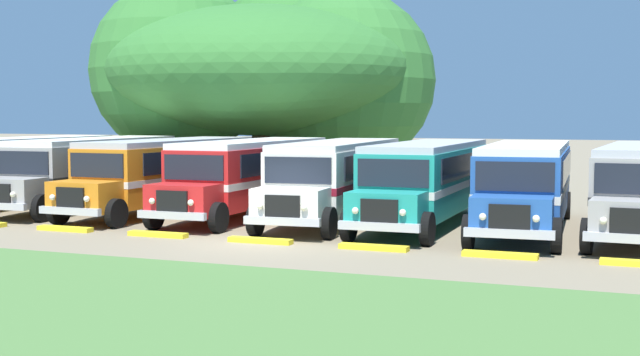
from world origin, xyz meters
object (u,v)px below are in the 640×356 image
object	(u,v)px
parked_bus_slot_1	(92,169)
broad_shade_tree	(267,71)
parked_bus_slot_5	(427,179)
parked_bus_slot_6	(526,182)
parked_bus_slot_0	(22,167)
parked_bus_slot_3	(250,173)
parked_bus_slot_4	(337,176)
parked_bus_slot_2	(167,171)

from	to	relation	value
parked_bus_slot_1	broad_shade_tree	world-z (taller)	broad_shade_tree
parked_bus_slot_5	broad_shade_tree	world-z (taller)	broad_shade_tree
parked_bus_slot_5	parked_bus_slot_6	bearing A→B (deg)	87.26
parked_bus_slot_5	broad_shade_tree	size ratio (longest dim) A/B	0.63
parked_bus_slot_0	parked_bus_slot_3	world-z (taller)	same
parked_bus_slot_1	broad_shade_tree	size ratio (longest dim) A/B	0.63
parked_bus_slot_0	parked_bus_slot_6	size ratio (longest dim) A/B	0.99
parked_bus_slot_3	parked_bus_slot_6	xyz separation A→B (m)	(10.28, -0.27, 0.00)
parked_bus_slot_3	broad_shade_tree	xyz separation A→B (m)	(-4.69, 11.55, 4.46)
parked_bus_slot_0	broad_shade_tree	distance (m)	13.86
parked_bus_slot_4	parked_bus_slot_5	world-z (taller)	same
parked_bus_slot_2	broad_shade_tree	bearing A→B (deg)	-172.91
parked_bus_slot_4	parked_bus_slot_5	xyz separation A→B (m)	(3.36, -0.08, 0.00)
parked_bus_slot_3	broad_shade_tree	size ratio (longest dim) A/B	0.63
parked_bus_slot_1	broad_shade_tree	bearing A→B (deg)	164.36
parked_bus_slot_2	parked_bus_slot_4	size ratio (longest dim) A/B	0.99
parked_bus_slot_2	parked_bus_slot_5	size ratio (longest dim) A/B	1.00
parked_bus_slot_2	broad_shade_tree	world-z (taller)	broad_shade_tree
parked_bus_slot_1	parked_bus_slot_2	world-z (taller)	same
parked_bus_slot_3	parked_bus_slot_4	distance (m)	3.52
parked_bus_slot_2	parked_bus_slot_5	world-z (taller)	same
parked_bus_slot_2	broad_shade_tree	size ratio (longest dim) A/B	0.63
parked_bus_slot_1	broad_shade_tree	xyz separation A→B (m)	(2.61, 11.43, 4.46)
parked_bus_slot_1	parked_bus_slot_3	distance (m)	7.31
parked_bus_slot_1	parked_bus_slot_3	world-z (taller)	same
parked_bus_slot_4	broad_shade_tree	xyz separation A→B (m)	(-8.22, 11.65, 4.46)
parked_bus_slot_5	parked_bus_slot_2	bearing A→B (deg)	-91.01
parked_bus_slot_2	parked_bus_slot_5	distance (m)	10.42
parked_bus_slot_1	parked_bus_slot_6	distance (m)	17.58
parked_bus_slot_6	parked_bus_slot_5	bearing A→B (deg)	-95.53
parked_bus_slot_0	parked_bus_slot_1	xyz separation A→B (m)	(3.33, 0.26, 0.00)
parked_bus_slot_2	parked_bus_slot_6	bearing A→B (deg)	91.16
parked_bus_slot_6	parked_bus_slot_1	bearing A→B (deg)	-95.19
parked_bus_slot_2	parked_bus_slot_4	distance (m)	7.06
parked_bus_slot_1	parked_bus_slot_5	distance (m)	14.19
parked_bus_slot_1	parked_bus_slot_3	size ratio (longest dim) A/B	1.00
parked_bus_slot_0	parked_bus_slot_2	world-z (taller)	same
parked_bus_slot_4	parked_bus_slot_6	bearing A→B (deg)	84.38
parked_bus_slot_3	parked_bus_slot_6	distance (m)	10.28
parked_bus_slot_0	parked_bus_slot_6	bearing A→B (deg)	88.26
parked_bus_slot_0	parked_bus_slot_5	size ratio (longest dim) A/B	1.00
parked_bus_slot_0	parked_bus_slot_3	size ratio (longest dim) A/B	1.00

